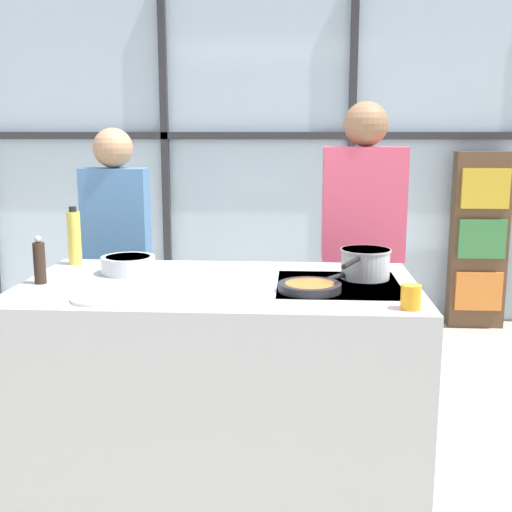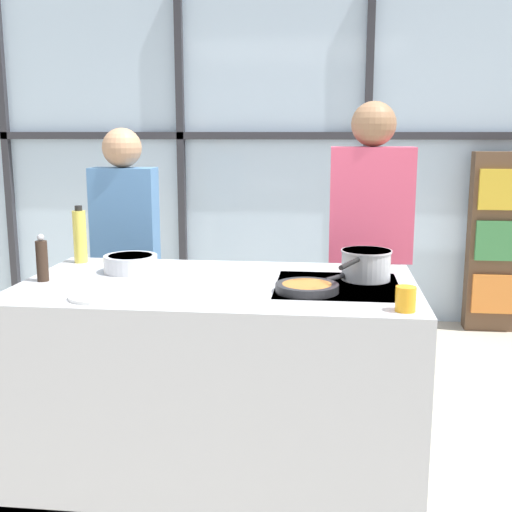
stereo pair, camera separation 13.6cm
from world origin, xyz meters
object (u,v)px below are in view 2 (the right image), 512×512
Objects in this scene: juice_glass_near at (406,299)px; saucepan at (366,264)px; spectator_far_left at (126,245)px; white_plate at (101,296)px; oil_bottle at (80,236)px; pepper_grinder at (42,260)px; mixing_bowl at (131,263)px; frying_pan at (308,287)px; spectator_center_left at (370,239)px.

saucepan is at bearing 103.26° from juice_glass_near.
spectator_far_left reaches higher than white_plate.
oil_bottle reaches higher than pepper_grinder.
mixing_bowl is (-0.03, 0.47, 0.04)m from white_plate.
saucepan is 0.51m from juice_glass_near.
frying_pan is at bearing -18.71° from mixing_bowl.
spectator_center_left reaches higher than spectator_far_left.
frying_pan is 1.04× the size of saucepan.
juice_glass_near is (0.12, -0.49, -0.02)m from saucepan.
spectator_far_left reaches higher than saucepan.
pepper_grinder is at bearing 33.22° from spectator_center_left.
juice_glass_near is at bearing 138.91° from spectator_far_left.
spectator_center_left is 6.11× the size of oil_bottle.
white_plate is 0.47m from mixing_bowl.
spectator_far_left is 6.45× the size of mixing_bowl.
mixing_bowl is at bearing 109.59° from spectator_far_left.
juice_glass_near reaches higher than mixing_bowl.
spectator_center_left is 4.45× the size of saucepan.
oil_bottle is at bearing 157.84° from frying_pan.
oil_bottle is at bearing 88.60° from pepper_grinder.
white_plate is 1.17m from juice_glass_near.
mixing_bowl is at bearing 161.29° from frying_pan.
saucepan is 1.88× the size of pepper_grinder.
frying_pan is (-0.31, -1.01, -0.04)m from spectator_center_left.
saucepan is at bearing 22.29° from white_plate.
pepper_grinder reaches higher than mixing_bowl.
spectator_far_left is 1.24m from white_plate.
spectator_far_left is 6.35× the size of white_plate.
pepper_grinder is (-0.35, 0.25, 0.09)m from white_plate.
spectator_far_left is 1.55m from saucepan.
spectator_center_left is at bearing 20.65° from oil_bottle.
saucepan reaches higher than juice_glass_near.
oil_bottle is (-1.39, 0.23, 0.06)m from saucepan.
spectator_center_left is 6.91× the size of white_plate.
spectator_center_left is at bearing -180.00° from spectator_far_left.
saucepan is (0.24, 0.24, 0.05)m from frying_pan.
frying_pan is 1.43× the size of oil_bottle.
pepper_grinder is (-1.16, 0.06, 0.08)m from frying_pan.
pepper_grinder reaches higher than frying_pan.
oil_bottle is (-0.31, 0.18, 0.09)m from mixing_bowl.
spectator_center_left is (1.40, 0.00, 0.06)m from spectator_far_left.
spectator_center_left reaches higher than juice_glass_near.
oil_bottle is at bearing 20.65° from spectator_center_left.
mixing_bowl is (-0.83, 0.28, 0.02)m from frying_pan.
spectator_center_left reaches higher than oil_bottle.
pepper_grinder is at bearing 86.26° from spectator_far_left.
frying_pan is at bearing -22.16° from oil_bottle.
frying_pan is at bearing 73.15° from spectator_center_left.
spectator_center_left is at bearing 73.15° from frying_pan.
spectator_center_left reaches higher than saucepan.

